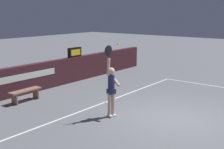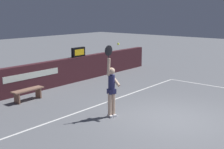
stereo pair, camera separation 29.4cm
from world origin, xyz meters
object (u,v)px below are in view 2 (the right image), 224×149
Objects in this scene: speed_display at (78,52)px; tennis_ball at (118,44)px; courtside_bench_near at (28,92)px; tennis_player at (112,88)px.

tennis_ball reaches higher than speed_display.
speed_display is 3.94m from courtside_bench_near.
tennis_player is 35.23× the size of tennis_ball.
tennis_ball is at bearing -77.53° from courtside_bench_near.
tennis_player is 3.78m from courtside_bench_near.
courtside_bench_near is (-0.70, 3.66, -0.64)m from tennis_player.
tennis_ball is 4.42m from courtside_bench_near.
tennis_player is at bearing 133.08° from tennis_ball.
courtside_bench_near is at bearing -165.54° from speed_display.
courtside_bench_near is at bearing 100.79° from tennis_player.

